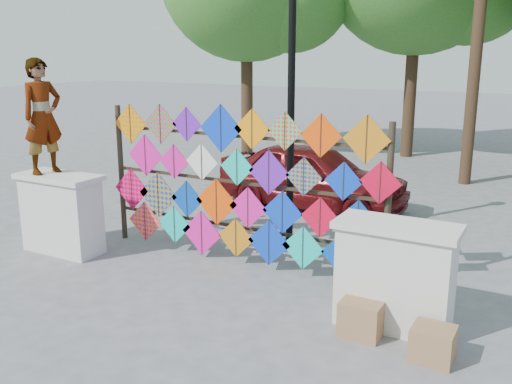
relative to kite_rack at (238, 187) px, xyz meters
The scene contains 9 objects.
ground 1.40m from the kite_rack, 92.98° to the right, with size 80.00×80.00×0.00m, color gray.
parapet_left 2.94m from the kite_rack, 161.31° to the right, with size 1.40×0.65×1.28m.
parapet_right 2.87m from the kite_rack, 19.19° to the right, with size 1.40×0.65×1.28m.
kite_rack is the anchor object (origin of this frame).
vendor_woman 3.27m from the kite_rack, 162.70° to the right, with size 0.66×0.43×1.80m, color #99999E.
sedan 3.51m from the kite_rack, 94.31° to the left, with size 1.59×3.95×1.34m, color #5D1012.
lamppost 1.98m from the kite_rack, 78.37° to the left, with size 0.28×0.28×4.46m.
cardboard_box_near 2.91m from the kite_rack, 28.26° to the right, with size 0.47×0.42×0.42m, color #966A48.
cardboard_box_far 3.70m from the kite_rack, 24.34° to the right, with size 0.44×0.40×0.37m, color #966A48.
Camera 1 is at (4.26, -6.40, 3.19)m, focal length 40.00 mm.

